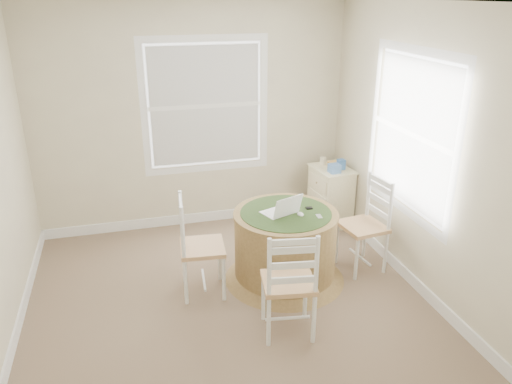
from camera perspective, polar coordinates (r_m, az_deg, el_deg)
name	(u,v)px	position (r m, az deg, el deg)	size (l,w,h in m)	color
room	(240,162)	(4.30, -1.82, 3.43)	(3.64, 3.64, 2.64)	#897057
round_table	(285,243)	(4.88, 3.35, -5.84)	(1.18, 1.18, 0.72)	olive
chair_left	(202,247)	(4.65, -6.16, -6.25)	(0.42, 0.40, 0.95)	white
chair_near	(289,282)	(4.12, 3.74, -10.21)	(0.42, 0.40, 0.95)	white
chair_right	(363,226)	(5.13, 12.09, -3.82)	(0.42, 0.40, 0.95)	white
laptop	(281,211)	(4.70, 2.89, -2.16)	(0.39, 0.37, 0.22)	white
mouse	(300,214)	(4.70, 5.10, -2.54)	(0.06, 0.09, 0.03)	white
phone	(319,217)	(4.68, 7.22, -2.82)	(0.04, 0.09, 0.02)	#B7BABF
keys	(309,209)	(4.83, 6.09, -1.90)	(0.06, 0.05, 0.03)	black
corner_chest	(330,196)	(6.11, 8.50, -0.43)	(0.45, 0.58, 0.71)	#F6E7B8
tissue_box	(334,168)	(5.84, 8.93, 2.72)	(0.12, 0.12, 0.10)	#507BB8
box_yellow	(334,164)	(6.04, 8.95, 3.18)	(0.15, 0.10, 0.06)	gold
box_blue	(340,164)	(5.95, 9.63, 3.13)	(0.08, 0.08, 0.12)	#3663A4
cup_cream	(324,161)	(6.07, 7.76, 3.50)	(0.07, 0.07, 0.09)	beige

